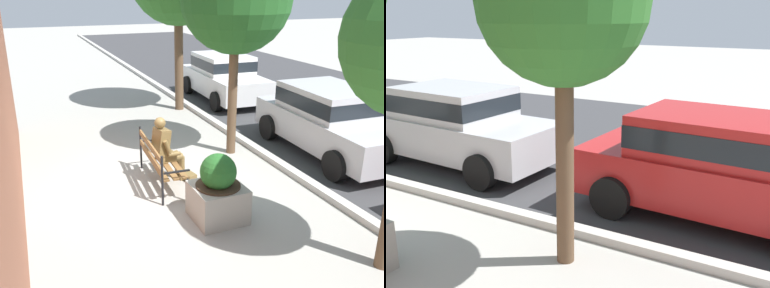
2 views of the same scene
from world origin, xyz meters
TOP-DOWN VIEW (x-y plane):
  - ground_plane at (0.00, 0.00)m, footprint 80.00×80.00m
  - curb_stone at (0.00, 2.90)m, footprint 60.00×0.20m
  - park_bench at (-0.01, 0.18)m, footprint 1.83×0.64m
  - bronze_statue_seated at (-0.05, 0.39)m, footprint 0.60×0.84m
  - concrete_planter at (1.64, 0.67)m, footprint 0.83×0.83m
  - parked_car_white at (-5.71, 4.43)m, footprint 4.17×2.06m
  - parked_car_silver at (-0.17, 4.43)m, footprint 4.17×2.06m

SIDE VIEW (x-z plane):
  - ground_plane at x=0.00m, z-range 0.00..0.00m
  - curb_stone at x=0.00m, z-range 0.00..0.12m
  - concrete_planter at x=1.64m, z-range -0.08..1.08m
  - park_bench at x=-0.01m, z-range 0.07..1.02m
  - bronze_statue_seated at x=-0.05m, z-range -0.02..1.35m
  - parked_car_white at x=-5.71m, z-range 0.06..1.62m
  - parked_car_silver at x=-0.17m, z-range 0.06..1.62m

